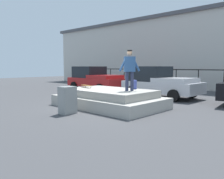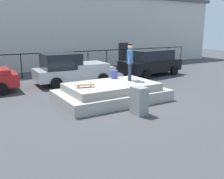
{
  "view_description": "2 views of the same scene",
  "coord_description": "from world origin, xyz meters",
  "px_view_note": "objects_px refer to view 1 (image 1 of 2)",
  "views": [
    {
      "loc": [
        7.14,
        -7.08,
        1.81
      ],
      "look_at": [
        -0.47,
        0.98,
        0.71
      ],
      "focal_mm": 37.21,
      "sensor_mm": 36.0,
      "label": 1
    },
    {
      "loc": [
        -5.65,
        -9.12,
        3.08
      ],
      "look_at": [
        0.45,
        1.14,
        0.28
      ],
      "focal_mm": 40.38,
      "sensor_mm": 36.0,
      "label": 2
    }
  ],
  "objects_px": {
    "backpack": "(134,85)",
    "car_silver_pickup_mid": "(159,82)",
    "skateboard": "(86,86)",
    "car_red_pickup_near": "(95,79)",
    "utility_box": "(67,100)",
    "skateboarder": "(130,67)"
  },
  "relations": [
    {
      "from": "backpack",
      "to": "car_silver_pickup_mid",
      "type": "relative_size",
      "value": 0.09
    },
    {
      "from": "skateboard",
      "to": "backpack",
      "type": "distance_m",
      "value": 2.34
    },
    {
      "from": "skateboard",
      "to": "car_red_pickup_near",
      "type": "bearing_deg",
      "value": 133.91
    },
    {
      "from": "skateboard",
      "to": "utility_box",
      "type": "xyz_separation_m",
      "value": [
        1.27,
        -2.02,
        -0.37
      ]
    },
    {
      "from": "backpack",
      "to": "utility_box",
      "type": "height_order",
      "value": "backpack"
    },
    {
      "from": "skateboarder",
      "to": "skateboard",
      "type": "relative_size",
      "value": 2.11
    },
    {
      "from": "backpack",
      "to": "utility_box",
      "type": "bearing_deg",
      "value": -60.4
    },
    {
      "from": "skateboarder",
      "to": "utility_box",
      "type": "bearing_deg",
      "value": -116.59
    },
    {
      "from": "backpack",
      "to": "car_silver_pickup_mid",
      "type": "bearing_deg",
      "value": 147.97
    },
    {
      "from": "skateboard",
      "to": "car_silver_pickup_mid",
      "type": "distance_m",
      "value": 4.71
    },
    {
      "from": "skateboarder",
      "to": "backpack",
      "type": "xyz_separation_m",
      "value": [
        -0.36,
        0.79,
        -0.78
      ]
    },
    {
      "from": "car_silver_pickup_mid",
      "to": "utility_box",
      "type": "height_order",
      "value": "car_silver_pickup_mid"
    },
    {
      "from": "backpack",
      "to": "utility_box",
      "type": "distance_m",
      "value": 3.25
    },
    {
      "from": "skateboarder",
      "to": "car_silver_pickup_mid",
      "type": "bearing_deg",
      "value": 106.09
    },
    {
      "from": "skateboard",
      "to": "utility_box",
      "type": "bearing_deg",
      "value": -57.93
    },
    {
      "from": "skateboarder",
      "to": "car_red_pickup_near",
      "type": "xyz_separation_m",
      "value": [
        -6.87,
        4.31,
        -0.87
      ]
    },
    {
      "from": "car_silver_pickup_mid",
      "to": "backpack",
      "type": "bearing_deg",
      "value": -76.02
    },
    {
      "from": "skateboard",
      "to": "car_silver_pickup_mid",
      "type": "bearing_deg",
      "value": 75.23
    },
    {
      "from": "backpack",
      "to": "car_red_pickup_near",
      "type": "bearing_deg",
      "value": -164.45
    },
    {
      "from": "car_red_pickup_near",
      "to": "skateboarder",
      "type": "bearing_deg",
      "value": -32.12
    },
    {
      "from": "car_silver_pickup_mid",
      "to": "utility_box",
      "type": "relative_size",
      "value": 4.39
    },
    {
      "from": "car_silver_pickup_mid",
      "to": "car_red_pickup_near",
      "type": "bearing_deg",
      "value": 179.46
    }
  ]
}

